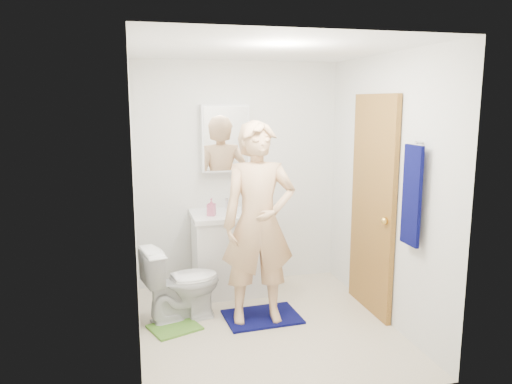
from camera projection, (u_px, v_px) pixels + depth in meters
floor at (266, 327)px, 4.46m from camera, size 2.20×2.40×0.02m
ceiling at (268, 48)px, 4.02m from camera, size 2.20×2.40×0.02m
wall_back at (238, 175)px, 5.40m from camera, size 2.20×0.02×2.40m
wall_front at (318, 230)px, 3.09m from camera, size 2.20×0.02×2.40m
wall_left at (133, 201)px, 3.98m from camera, size 0.02×2.40×2.40m
wall_right at (385, 189)px, 4.50m from camera, size 0.02×2.40×2.40m
vanity_cabinet at (230, 255)px, 5.22m from camera, size 0.75×0.55×0.80m
countertop at (230, 215)px, 5.15m from camera, size 0.79×0.59×0.05m
sink_basin at (230, 214)px, 5.15m from camera, size 0.40×0.40×0.03m
faucet at (226, 204)px, 5.30m from camera, size 0.03×0.03×0.12m
medicine_cabinet at (225, 138)px, 5.22m from camera, size 0.50×0.12×0.70m
mirror_panel at (226, 139)px, 5.16m from camera, size 0.46×0.01×0.66m
door at (372, 205)px, 4.67m from camera, size 0.05×0.80×2.05m
door_knob at (385, 221)px, 4.37m from camera, size 0.07×0.07×0.07m
towel at (412, 196)px, 3.93m from camera, size 0.03×0.24×0.80m
towel_hook at (419, 142)px, 3.87m from camera, size 0.06×0.02×0.02m
toilet at (182, 283)px, 4.55m from camera, size 0.77×0.54×0.71m
bath_mat at (262, 317)px, 4.63m from camera, size 0.71×0.52×0.02m
green_rug at (175, 327)px, 4.42m from camera, size 0.51×0.47×0.02m
soap_dispenser at (211, 207)px, 5.00m from camera, size 0.10×0.11×0.18m
toothbrush_cup at (254, 205)px, 5.28m from camera, size 0.13×0.13×0.09m
man at (259, 223)px, 4.40m from camera, size 0.69×0.48×1.80m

